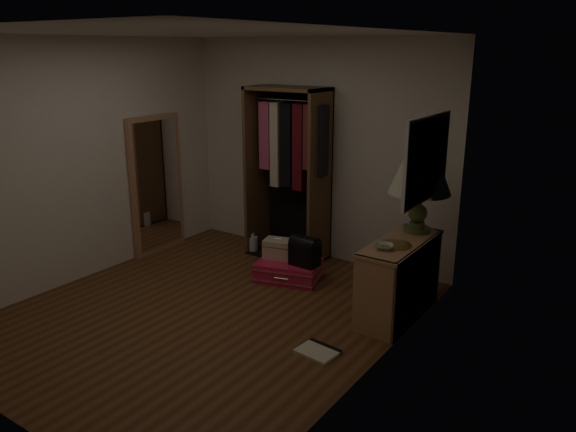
% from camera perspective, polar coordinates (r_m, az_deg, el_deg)
% --- Properties ---
extents(ground, '(4.00, 4.00, 0.00)m').
position_cam_1_polar(ground, '(5.60, -8.17, -9.69)').
color(ground, '#533017').
rests_on(ground, ground).
extents(room_walls, '(3.52, 4.02, 2.60)m').
position_cam_1_polar(room_walls, '(5.10, -7.91, 5.53)').
color(room_walls, silver).
rests_on(room_walls, ground).
extents(console_bookshelf, '(0.42, 1.12, 0.75)m').
position_cam_1_polar(console_bookshelf, '(5.48, 11.34, -5.98)').
color(console_bookshelf, '#A97652').
rests_on(console_bookshelf, ground).
extents(open_wardrobe, '(1.01, 0.50, 2.05)m').
position_cam_1_polar(open_wardrobe, '(6.67, 0.29, 5.82)').
color(open_wardrobe, brown).
rests_on(open_wardrobe, ground).
extents(floor_mirror, '(0.06, 0.80, 1.70)m').
position_cam_1_polar(floor_mirror, '(7.13, -13.18, 3.11)').
color(floor_mirror, '#B07B55').
rests_on(floor_mirror, ground).
extents(pink_suitcase, '(0.81, 0.67, 0.21)m').
position_cam_1_polar(pink_suitcase, '(6.26, 0.06, -5.53)').
color(pink_suitcase, '#CB1843').
rests_on(pink_suitcase, ground).
extents(train_case, '(0.36, 0.29, 0.23)m').
position_cam_1_polar(train_case, '(6.29, -0.99, -3.31)').
color(train_case, '#BAAD8E').
rests_on(train_case, pink_suitcase).
extents(black_bag, '(0.31, 0.21, 0.33)m').
position_cam_1_polar(black_bag, '(6.06, 1.72, -3.48)').
color(black_bag, black).
rests_on(black_bag, pink_suitcase).
extents(table_lamp, '(0.73, 0.73, 0.75)m').
position_cam_1_polar(table_lamp, '(5.50, 13.29, 3.92)').
color(table_lamp, '#435127').
rests_on(table_lamp, console_bookshelf).
extents(brass_tray, '(0.30, 0.30, 0.02)m').
position_cam_1_polar(brass_tray, '(5.20, 10.84, -2.89)').
color(brass_tray, '#B28B44').
rests_on(brass_tray, console_bookshelf).
extents(ceramic_bowl, '(0.21, 0.21, 0.04)m').
position_cam_1_polar(ceramic_bowl, '(5.09, 9.72, -3.08)').
color(ceramic_bowl, '#A2C2A7').
rests_on(ceramic_bowl, console_bookshelf).
extents(white_jug, '(0.14, 0.14, 0.24)m').
position_cam_1_polar(white_jug, '(7.10, -3.64, -2.84)').
color(white_jug, silver).
rests_on(white_jug, ground).
extents(floor_book, '(0.36, 0.30, 0.03)m').
position_cam_1_polar(floor_book, '(4.90, 3.16, -13.51)').
color(floor_book, beige).
rests_on(floor_book, ground).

